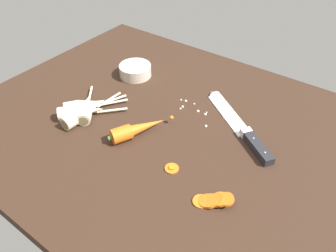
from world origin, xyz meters
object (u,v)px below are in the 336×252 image
(chefs_knife, at_px, (236,121))
(parsnip_back, at_px, (84,113))
(parsnip_mid_left, at_px, (86,108))
(parsnip_mid_right, at_px, (84,107))
(whole_carrot, at_px, (137,129))
(parsnip_front, at_px, (85,105))
(carrot_slice_stack, at_px, (213,200))
(parsnip_outer, at_px, (81,112))
(carrot_slice_stray_near, at_px, (172,168))
(prep_bowl, at_px, (135,70))

(chefs_knife, relative_size, parsnip_back, 1.40)
(parsnip_mid_left, relative_size, parsnip_mid_right, 0.82)
(whole_carrot, xyz_separation_m, parsnip_front, (-0.20, -0.01, -0.00))
(chefs_knife, height_order, carrot_slice_stack, carrot_slice_stack)
(whole_carrot, bearing_deg, parsnip_mid_left, -175.65)
(parsnip_outer, height_order, carrot_slice_stray_near, parsnip_outer)
(parsnip_back, height_order, carrot_slice_stray_near, parsnip_back)
(whole_carrot, height_order, parsnip_mid_left, whole_carrot)
(parsnip_front, height_order, parsnip_back, same)
(chefs_knife, distance_m, carrot_slice_stray_near, 0.26)
(chefs_knife, distance_m, parsnip_back, 0.44)
(parsnip_back, bearing_deg, whole_carrot, 10.90)
(whole_carrot, bearing_deg, carrot_slice_stray_near, -17.03)
(parsnip_mid_right, xyz_separation_m, parsnip_outer, (0.01, -0.02, 0.00))
(parsnip_back, height_order, parsnip_outer, same)
(parsnip_mid_left, bearing_deg, chefs_knife, 30.13)
(chefs_knife, distance_m, parsnip_outer, 0.45)
(prep_bowl, bearing_deg, carrot_slice_stray_near, -38.36)
(parsnip_mid_right, height_order, prep_bowl, same)
(parsnip_back, xyz_separation_m, carrot_slice_stray_near, (0.32, -0.01, -0.02))
(parsnip_outer, xyz_separation_m, carrot_slice_stray_near, (0.33, -0.01, -0.02))
(parsnip_mid_left, xyz_separation_m, carrot_slice_stray_near, (0.33, -0.03, -0.02))
(chefs_knife, height_order, prep_bowl, prep_bowl)
(chefs_knife, distance_m, carrot_slice_stack, 0.29)
(chefs_knife, height_order, parsnip_outer, parsnip_outer)
(whole_carrot, height_order, parsnip_front, whole_carrot)
(parsnip_mid_left, xyz_separation_m, carrot_slice_stack, (0.47, -0.06, -0.01))
(chefs_knife, xyz_separation_m, carrot_slice_stack, (0.09, -0.28, 0.00))
(carrot_slice_stack, bearing_deg, whole_carrot, 165.21)
(whole_carrot, relative_size, prep_bowl, 1.62)
(parsnip_mid_left, relative_size, prep_bowl, 1.45)
(parsnip_outer, bearing_deg, parsnip_mid_left, 91.45)
(whole_carrot, relative_size, parsnip_outer, 1.10)
(carrot_slice_stack, height_order, carrot_slice_stray_near, carrot_slice_stack)
(chefs_knife, xyz_separation_m, prep_bowl, (-0.40, 0.03, 0.01))
(carrot_slice_stray_near, bearing_deg, whole_carrot, 162.97)
(chefs_knife, height_order, parsnip_back, parsnip_back)
(whole_carrot, bearing_deg, parsnip_mid_right, -175.97)
(whole_carrot, xyz_separation_m, carrot_slice_stack, (0.28, -0.07, -0.01))
(parsnip_outer, height_order, carrot_slice_stack, parsnip_outer)
(chefs_knife, xyz_separation_m, carrot_slice_stray_near, (-0.05, -0.25, -0.00))
(parsnip_mid_right, distance_m, carrot_slice_stray_near, 0.34)
(carrot_slice_stack, bearing_deg, parsnip_mid_left, 172.58)
(chefs_knife, height_order, parsnip_mid_left, parsnip_mid_left)
(whole_carrot, bearing_deg, parsnip_front, -178.25)
(parsnip_mid_left, distance_m, parsnip_mid_right, 0.01)
(parsnip_mid_left, distance_m, parsnip_outer, 0.02)
(whole_carrot, bearing_deg, parsnip_back, -169.10)
(chefs_knife, xyz_separation_m, parsnip_mid_right, (-0.39, -0.22, 0.01))
(parsnip_mid_right, xyz_separation_m, prep_bowl, (-0.01, 0.25, 0.00))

